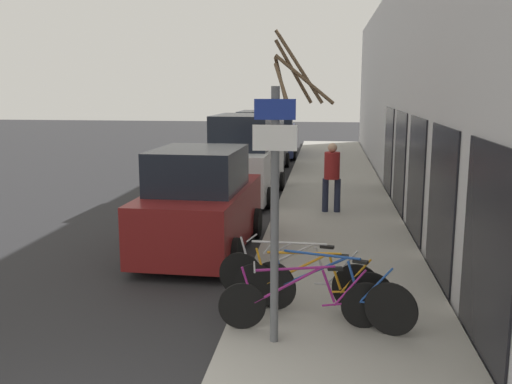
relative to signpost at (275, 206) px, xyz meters
name	(u,v)px	position (x,y,z in m)	size (l,w,h in m)	color
ground_plane	(242,209)	(-1.70, 8.60, -1.92)	(80.00, 80.00, 0.00)	#28282B
sidewalk_curb	(334,190)	(0.90, 11.40, -1.85)	(3.20, 32.00, 0.15)	#9E9B93
building_facade	(394,91)	(2.65, 11.29, 1.30)	(0.23, 32.00, 6.50)	#BCBCC1
signpost	(275,206)	(0.00, 0.00, 0.00)	(0.53, 0.12, 3.22)	#595B60
bicycle_0	(304,301)	(0.36, 0.45, -1.39)	(2.27, 0.48, 0.88)	black
bicycle_1	(329,293)	(0.70, 0.73, -1.35)	(2.27, 1.03, 0.98)	black
bicycle_2	(312,287)	(0.45, 1.00, -1.38)	(2.30, 0.45, 0.93)	black
bicycle_3	(297,278)	(0.22, 1.29, -1.35)	(2.44, 0.64, 0.99)	black
parked_car_0	(201,205)	(-1.91, 4.33, -0.94)	(2.18, 4.19, 2.16)	maroon
parked_car_1	(245,161)	(-1.82, 10.13, -0.78)	(2.18, 4.69, 2.55)	silver
parked_car_2	(261,144)	(-1.96, 15.71, -0.82)	(2.07, 4.13, 2.42)	black
parked_car_3	(276,134)	(-1.79, 20.73, -0.84)	(2.09, 4.60, 2.39)	navy
pedestrian_near	(332,172)	(0.77, 7.83, -0.73)	(0.47, 0.40, 1.79)	#1E2338
street_tree	(279,153)	(-0.25, 3.76, 0.22)	(1.16, 2.04, 4.23)	brown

